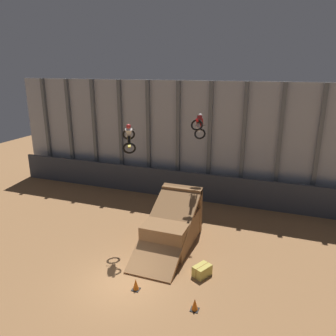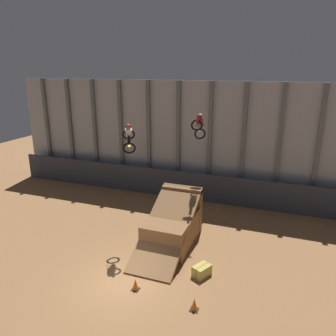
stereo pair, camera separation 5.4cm
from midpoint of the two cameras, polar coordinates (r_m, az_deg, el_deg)
The scene contains 9 objects.
ground_plane at distance 16.99m, azimuth -8.06°, elevation -19.15°, with size 60.00×60.00×0.00m, color #996B42.
arena_back_wall at distance 25.71m, azimuth 4.49°, elevation 4.82°, with size 32.00×0.40×9.06m.
lower_barrier at distance 25.73m, azimuth 3.69°, elevation -3.10°, with size 31.36×0.20×2.22m.
dirt_ramp at distance 19.72m, azimuth 0.84°, elevation -9.97°, with size 2.53×5.92×3.03m.
rider_bike_left_air at distance 18.44m, azimuth -6.90°, elevation 5.25°, with size 1.42×1.85×1.66m.
rider_bike_right_air at distance 20.35m, azimuth 5.32°, elevation 7.30°, with size 0.88×1.74×1.67m.
traffic_cone_near_ramp at distance 16.33m, azimuth -5.73°, elevation -19.54°, with size 0.36×0.36×0.58m.
traffic_cone_arena_edge at distance 15.24m, azimuth 4.58°, elevation -22.61°, with size 0.36×0.36×0.58m.
hay_bale_trackside at distance 17.22m, azimuth 5.86°, elevation -17.36°, with size 0.94×1.07×0.57m.
Camera 1 is at (6.78, -11.92, 10.03)m, focal length 35.00 mm.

